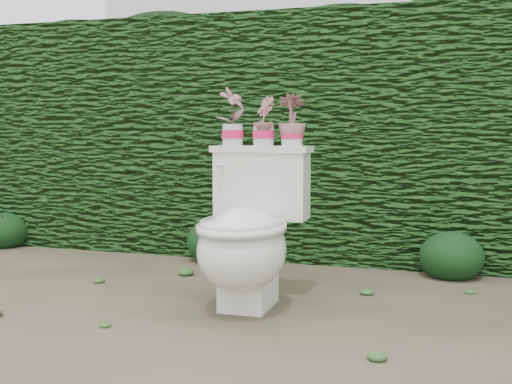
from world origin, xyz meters
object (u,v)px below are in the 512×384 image
(toilet, at_px, (247,235))
(potted_plant_left, at_px, (233,118))
(potted_plant_center, at_px, (264,122))
(potted_plant_right, at_px, (292,122))

(toilet, bearing_deg, potted_plant_left, 123.13)
(potted_plant_left, bearing_deg, potted_plant_center, -62.47)
(potted_plant_center, bearing_deg, potted_plant_left, 68.63)
(potted_plant_center, xyz_separation_m, potted_plant_right, (0.15, 0.00, 0.00))
(toilet, distance_m, potted_plant_center, 0.59)
(toilet, height_order, potted_plant_left, potted_plant_left)
(potted_plant_left, height_order, potted_plant_right, potted_plant_left)
(potted_plant_center, height_order, potted_plant_right, potted_plant_right)
(toilet, relative_size, potted_plant_center, 3.29)
(toilet, relative_size, potted_plant_right, 3.19)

